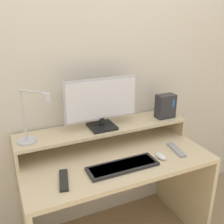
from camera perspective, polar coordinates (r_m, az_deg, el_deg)
The scene contains 10 objects.
wall_back at distance 1.87m, azimuth -3.84°, elevation 9.76°, with size 6.00×0.05×2.50m.
desk at distance 1.86m, azimuth 0.65°, elevation -15.03°, with size 1.22×0.63×0.72m.
monitor_shelf at distance 1.85m, azimuth -1.75°, elevation -3.70°, with size 1.22×0.26×0.14m.
monitor at distance 1.76m, azimuth -2.29°, elevation 2.04°, with size 0.52×0.18×0.35m.
desk_lamp at distance 1.63m, azimuth -17.18°, elevation -2.59°, with size 0.20×0.21×0.34m.
router_dock at distance 2.00m, azimuth 11.54°, elevation 1.26°, with size 0.14×0.09×0.18m.
keyboard at distance 1.63m, azimuth 2.36°, elevation -11.69°, with size 0.44×0.14×0.02m.
mouse at distance 1.75m, azimuth 10.58°, elevation -9.41°, with size 0.05×0.09×0.03m.
remote_control at distance 1.53m, azimuth -10.46°, elevation -14.36°, with size 0.09×0.20×0.02m.
remote_secondary at distance 1.86m, azimuth 13.81°, elevation -8.00°, with size 0.07×0.20×0.02m.
Camera 1 is at (-0.64, -1.06, 1.60)m, focal length 42.00 mm.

